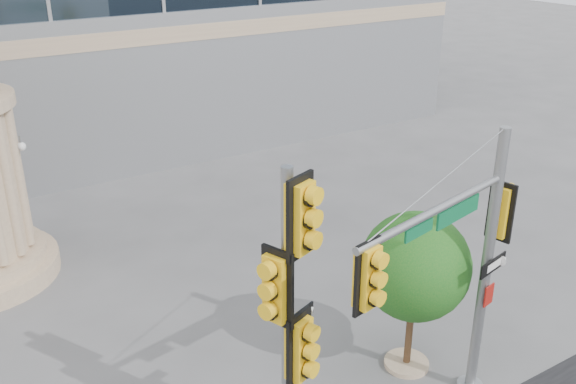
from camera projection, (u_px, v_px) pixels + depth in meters
ground at (346, 383)px, 13.73m from camera, size 120.00×120.00×0.00m
main_signal_pole at (461, 256)px, 11.53m from camera, size 4.43×1.32×5.77m
secondary_signal_pole at (291, 300)px, 10.65m from camera, size 1.07×0.76×5.67m
street_tree at (416, 270)px, 13.36m from camera, size 2.37×2.31×3.69m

